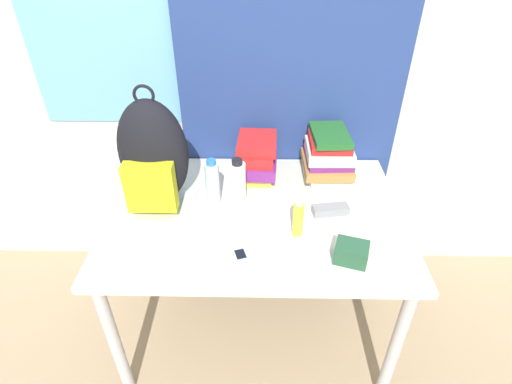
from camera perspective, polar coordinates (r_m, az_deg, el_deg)
The scene contains 12 objects.
wall_back at distance 1.92m, azimuth 0.15°, elevation 19.85°, with size 6.00×0.06×2.50m.
curtain_blue at distance 1.87m, azimuth 5.27°, elevation 19.29°, with size 1.05×0.04×2.50m.
desk at distance 1.74m, azimuth 0.00°, elevation -4.82°, with size 1.23×0.87×0.72m.
backpack at distance 1.68m, azimuth -14.48°, elevation 4.97°, with size 0.28×0.24×0.52m.
book_stack_left at distance 1.87m, azimuth -0.08°, elevation 4.87°, with size 0.21×0.25×0.19m.
book_stack_center at distance 1.89m, azimuth 10.29°, elevation 5.06°, with size 0.24×0.27×0.23m.
water_bottle at distance 1.69m, azimuth -6.21°, elevation 1.31°, with size 0.06×0.06×0.21m.
sports_bottle at distance 1.66m, azimuth -2.62°, elevation 1.08°, with size 0.07×0.07×0.23m.
sunscreen_bottle at distance 1.54m, azimuth 6.04°, elevation -3.77°, with size 0.04×0.04×0.16m.
cell_phone at distance 1.48m, azimuth -2.24°, elevation -9.07°, with size 0.08×0.12×0.02m.
sunglasses_case at distance 1.70m, azimuth 10.59°, elevation -2.52°, with size 0.16×0.08×0.04m.
camera_pouch at distance 1.49m, azimuth 13.47°, elevation -8.40°, with size 0.14×0.12×0.07m.
Camera 1 is at (0.02, -0.90, 1.76)m, focal length 28.00 mm.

